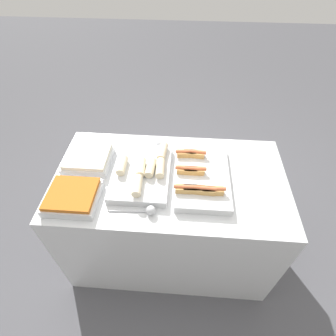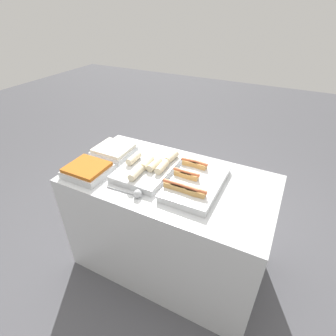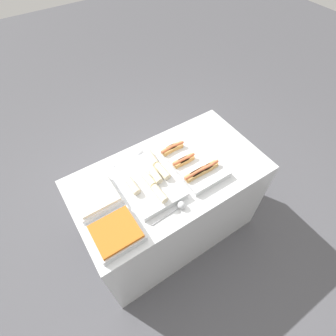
{
  "view_description": "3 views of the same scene",
  "coord_description": "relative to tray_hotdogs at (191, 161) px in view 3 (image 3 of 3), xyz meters",
  "views": [
    {
      "loc": [
        0.07,
        -1.09,
        2.1
      ],
      "look_at": [
        -0.01,
        0.0,
        0.97
      ],
      "focal_mm": 28.0,
      "sensor_mm": 36.0,
      "label": 1
    },
    {
      "loc": [
        0.66,
        -1.33,
        1.94
      ],
      "look_at": [
        -0.01,
        0.0,
        0.97
      ],
      "focal_mm": 28.0,
      "sensor_mm": 36.0,
      "label": 2
    },
    {
      "loc": [
        -0.64,
        -0.96,
        2.42
      ],
      "look_at": [
        -0.01,
        0.0,
        0.97
      ],
      "focal_mm": 28.0,
      "sensor_mm": 36.0,
      "label": 3
    }
  ],
  "objects": [
    {
      "name": "tray_hotdogs",
      "position": [
        0.0,
        0.0,
        0.0
      ],
      "size": [
        0.33,
        0.53,
        0.1
      ],
      "color": "silver",
      "rests_on": "counter"
    },
    {
      "name": "serving_spoon_far",
      "position": [
        -0.29,
        0.28,
        -0.01
      ],
      "size": [
        0.26,
        0.05,
        0.05
      ],
      "color": "#B2B5BA",
      "rests_on": "counter"
    },
    {
      "name": "tray_wraps",
      "position": [
        -0.36,
        0.01,
        0.0
      ],
      "size": [
        0.35,
        0.48,
        0.1
      ],
      "color": "silver",
      "rests_on": "counter"
    },
    {
      "name": "tray_side_back",
      "position": [
        -0.73,
        0.09,
        0.0
      ],
      "size": [
        0.29,
        0.26,
        0.07
      ],
      "color": "silver",
      "rests_on": "counter"
    },
    {
      "name": "tray_side_front",
      "position": [
        -0.73,
        -0.21,
        0.0
      ],
      "size": [
        0.29,
        0.26,
        0.07
      ],
      "color": "silver",
      "rests_on": "counter"
    },
    {
      "name": "serving_spoon_near",
      "position": [
        -0.29,
        -0.27,
        -0.01
      ],
      "size": [
        0.26,
        0.05,
        0.05
      ],
      "color": "#B2B5BA",
      "rests_on": "counter"
    },
    {
      "name": "counter",
      "position": [
        -0.19,
        0.01,
        -0.48
      ],
      "size": [
        1.45,
        0.79,
        0.89
      ],
      "color": "silver",
      "rests_on": "ground_plane"
    },
    {
      "name": "ground_plane",
      "position": [
        -0.19,
        0.01,
        -0.92
      ],
      "size": [
        12.0,
        12.0,
        0.0
      ],
      "primitive_type": "plane",
      "color": "#4C4C51"
    }
  ]
}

